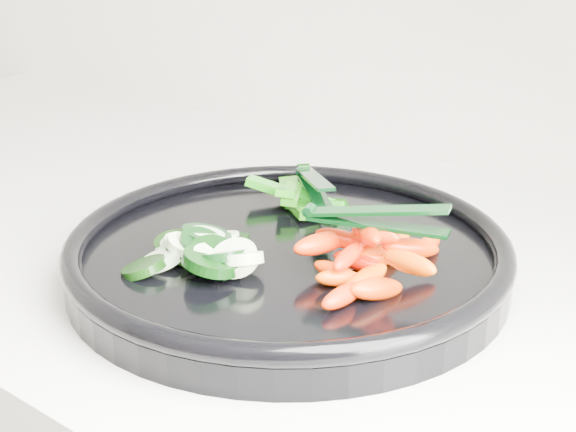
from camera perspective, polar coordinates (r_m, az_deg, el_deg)
The scene contains 6 objects.
veggie_tray at distance 0.68m, azimuth 0.00°, elevation -2.72°, with size 0.39×0.39×0.04m.
cucumber_pile at distance 0.66m, azimuth -6.29°, elevation -2.41°, with size 0.13×0.13×0.04m.
carrot_pile at distance 0.62m, azimuth 5.71°, elevation -2.93°, with size 0.13×0.16×0.05m.
pepper_pile at distance 0.77m, azimuth 0.98°, elevation 1.23°, with size 0.11×0.09×0.03m.
tong_carrot at distance 0.61m, azimuth 6.03°, elevation -0.08°, with size 0.11×0.05×0.02m.
tong_pepper at distance 0.76m, azimuth 1.82°, elevation 2.34°, with size 0.09×0.09×0.02m.
Camera 1 is at (0.26, 1.15, 1.23)m, focal length 50.00 mm.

